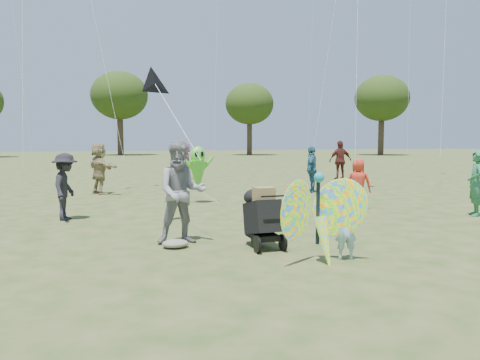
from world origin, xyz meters
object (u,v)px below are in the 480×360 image
object	(u,v)px
crowd_a	(358,184)
crowd_f	(476,183)
crowd_c	(312,169)
crowd_b	(65,187)
crowd_h	(340,161)
butterfly_kite	(321,219)
crowd_j	(185,161)
jogging_stroller	(262,213)
child_girl	(346,229)
adult_man	(181,192)
crowd_d	(99,168)
alien_kite	(198,171)

from	to	relation	value
crowd_a	crowd_f	world-z (taller)	crowd_f
crowd_c	crowd_f	distance (m)	6.36
crowd_b	crowd_h	distance (m)	14.45
crowd_f	butterfly_kite	size ratio (longest dim) A/B	0.95
crowd_j	butterfly_kite	world-z (taller)	crowd_j
crowd_h	crowd_j	bearing A→B (deg)	-14.92
crowd_f	crowd_j	xyz separation A→B (m)	(-4.53, 13.37, 0.07)
crowd_c	jogging_stroller	distance (m)	9.21
crowd_h	crowd_j	xyz separation A→B (m)	(-6.95, 2.92, -0.05)
child_girl	jogging_stroller	size ratio (longest dim) A/B	0.90
adult_man	child_girl	bearing A→B (deg)	-36.74
crowd_a	crowd_c	size ratio (longest dim) A/B	0.83
child_girl	crowd_d	size ratio (longest dim) A/B	0.53
child_girl	crowd_d	xyz separation A→B (m)	(-3.29, 10.93, 0.43)
crowd_d	adult_man	bearing A→B (deg)	162.38
crowd_c	butterfly_kite	xyz separation A→B (m)	(-4.61, -9.01, -0.16)
crowd_b	crowd_h	world-z (taller)	crowd_h
crowd_b	crowd_a	bearing A→B (deg)	-82.93
crowd_h	butterfly_kite	xyz separation A→B (m)	(-8.39, -13.25, -0.26)
crowd_f	butterfly_kite	distance (m)	6.59
crowd_c	adult_man	bearing A→B (deg)	-4.20
crowd_a	adult_man	bearing A→B (deg)	58.40
child_girl	adult_man	size ratio (longest dim) A/B	0.52
alien_kite	crowd_b	bearing A→B (deg)	-152.57
crowd_a	alien_kite	world-z (taller)	alien_kite
crowd_c	jogging_stroller	bearing A→B (deg)	5.03
crowd_c	crowd_d	distance (m)	7.68
crowd_d	crowd_h	bearing A→B (deg)	-103.13
crowd_c	crowd_d	bearing A→B (deg)	-66.58
crowd_c	crowd_h	bearing A→B (deg)	176.64
crowd_b	butterfly_kite	distance (m)	6.73
butterfly_kite	child_girl	bearing A→B (deg)	6.99
crowd_j	crowd_c	bearing A→B (deg)	40.92
child_girl	jogging_stroller	world-z (taller)	jogging_stroller
crowd_c	crowd_j	distance (m)	7.83
crowd_d	alien_kite	world-z (taller)	crowd_d
alien_kite	crowd_d	bearing A→B (deg)	127.90
crowd_f	crowd_b	bearing A→B (deg)	-73.96
child_girl	adult_man	bearing A→B (deg)	-28.23
crowd_h	jogging_stroller	xyz separation A→B (m)	(-8.85, -11.93, -0.34)
crowd_d	crowd_j	world-z (taller)	crowd_d
child_girl	butterfly_kite	world-z (taller)	butterfly_kite
child_girl	crowd_f	size ratio (longest dim) A/B	0.59
child_girl	alien_kite	distance (m)	7.46
crowd_d	butterfly_kite	distance (m)	11.35
crowd_b	crowd_d	distance (m)	5.55
crowd_a	alien_kite	xyz separation A→B (m)	(-3.86, 2.77, 0.26)
crowd_c	crowd_b	bearing A→B (deg)	-29.24
adult_man	alien_kite	world-z (taller)	adult_man
crowd_d	crowd_h	distance (m)	11.43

